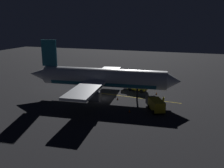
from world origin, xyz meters
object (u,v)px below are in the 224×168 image
(traffic_cone_under_wing, at_px, (129,111))
(baggage_truck, at_px, (155,104))
(airliner, at_px, (101,78))
(traffic_cone_far, at_px, (156,93))
(ground_crew_worker, at_px, (163,100))
(catering_truck, at_px, (135,86))
(traffic_cone_near_left, at_px, (118,98))
(traffic_cone_near_right, at_px, (130,89))

(traffic_cone_under_wing, bearing_deg, baggage_truck, 119.10)
(airliner, height_order, traffic_cone_far, airliner)
(baggage_truck, distance_m, ground_crew_worker, 4.24)
(baggage_truck, xyz_separation_m, catering_truck, (-12.33, -6.94, 0.01))
(ground_crew_worker, height_order, traffic_cone_far, ground_crew_worker)
(ground_crew_worker, xyz_separation_m, traffic_cone_under_wing, (6.62, -5.60, -0.64))
(traffic_cone_near_left, bearing_deg, ground_crew_worker, 89.48)
(traffic_cone_under_wing, distance_m, traffic_cone_far, 13.79)
(catering_truck, relative_size, traffic_cone_near_left, 12.44)
(baggage_truck, bearing_deg, airliner, -107.22)
(traffic_cone_near_right, height_order, traffic_cone_under_wing, same)
(catering_truck, height_order, ground_crew_worker, catering_truck)
(airliner, xyz_separation_m, traffic_cone_near_right, (-8.79, 4.60, -4.41))
(airliner, relative_size, ground_crew_worker, 20.11)
(ground_crew_worker, bearing_deg, traffic_cone_near_right, -132.96)
(airliner, bearing_deg, traffic_cone_near_right, 152.38)
(ground_crew_worker, distance_m, traffic_cone_near_right, 12.77)
(traffic_cone_near_left, xyz_separation_m, traffic_cone_far, (-6.71, 7.61, 0.00))
(catering_truck, bearing_deg, ground_crew_worker, 44.19)
(traffic_cone_near_left, bearing_deg, traffic_cone_under_wing, 33.70)
(ground_crew_worker, relative_size, traffic_cone_near_left, 3.16)
(ground_crew_worker, xyz_separation_m, traffic_cone_near_left, (-0.09, -10.08, -0.64))
(baggage_truck, relative_size, catering_truck, 0.94)
(airliner, relative_size, baggage_truck, 5.44)
(airliner, xyz_separation_m, traffic_cone_near_left, (-0.19, 3.86, -4.41))
(baggage_truck, height_order, ground_crew_worker, baggage_truck)
(ground_crew_worker, height_order, traffic_cone_under_wing, ground_crew_worker)
(ground_crew_worker, height_order, traffic_cone_near_left, ground_crew_worker)
(airliner, distance_m, traffic_cone_near_left, 5.86)
(ground_crew_worker, bearing_deg, traffic_cone_far, -160.07)
(traffic_cone_near_right, relative_size, traffic_cone_far, 1.00)
(catering_truck, height_order, traffic_cone_near_left, catering_truck)
(catering_truck, distance_m, traffic_cone_far, 5.80)
(catering_truck, height_order, traffic_cone_near_right, catering_truck)
(airliner, xyz_separation_m, catering_truck, (-8.34, 5.93, -3.43))
(airliner, bearing_deg, baggage_truck, 72.78)
(traffic_cone_under_wing, relative_size, traffic_cone_far, 1.00)
(baggage_truck, bearing_deg, traffic_cone_under_wing, -60.90)
(airliner, bearing_deg, traffic_cone_under_wing, 51.98)
(catering_truck, bearing_deg, baggage_truck, 29.39)
(catering_truck, distance_m, ground_crew_worker, 11.49)
(traffic_cone_near_right, bearing_deg, traffic_cone_near_left, -4.93)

